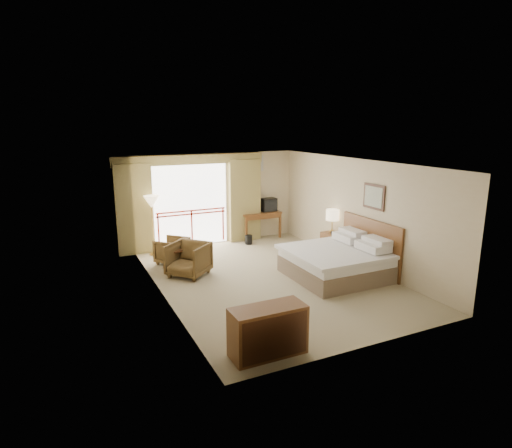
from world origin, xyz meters
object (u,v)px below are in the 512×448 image
tv (268,205)px  dresser (268,331)px  armchair_far (173,263)px  table_lamp (332,215)px  nightstand (332,244)px  desk (259,217)px  side_table (173,256)px  bed (337,261)px  wastebasket (249,240)px  floor_lamp (152,204)px  armchair_near (189,275)px

tv → dresser: (-3.27, -6.38, -0.64)m
armchair_far → table_lamp: bearing=119.0°
nightstand → table_lamp: table_lamp is taller
desk → side_table: (-3.29, -1.96, -0.27)m
bed → wastebasket: bearing=102.0°
tv → side_table: (-3.59, -1.90, -0.66)m
armchair_far → dresser: bearing=47.9°
floor_lamp → dresser: bearing=-85.7°
armchair_far → side_table: 0.75m
tv → armchair_near: bearing=-155.3°
desk → dresser: bearing=-110.3°
armchair_far → armchair_near: bearing=51.6°
tv → armchair_near: 4.23m
bed → armchair_near: 3.55m
nightstand → armchair_far: nightstand is taller
armchair_far → wastebasket: bearing=152.3°
dresser → side_table: bearing=93.9°
wastebasket → floor_lamp: bearing=176.4°
bed → table_lamp: bearing=59.5°
bed → dresser: bed is taller
desk → armchair_far: desk is taller
wastebasket → dresser: dresser is taller
nightstand → desk: size_ratio=0.51×
wastebasket → dresser: bearing=-111.8°
bed → side_table: bed is taller
desk → dresser: desk is taller
desk → armchair_far: size_ratio=1.74×
armchair_far → side_table: size_ratio=1.32×
armchair_far → armchair_near: size_ratio=0.83×
desk → dresser: (-2.97, -6.45, -0.25)m
armchair_near → dresser: (0.07, -4.01, 0.40)m
bed → armchair_far: bed is taller
armchair_near → armchair_far: bearing=143.9°
wastebasket → armchair_near: 3.05m
wastebasket → armchair_near: (-2.42, -1.85, -0.14)m
bed → armchair_near: (-3.15, 1.59, -0.38)m
wastebasket → floor_lamp: 3.08m
desk → table_lamp: bearing=-65.1°
bed → wastebasket: 3.53m
nightstand → side_table: 4.29m
armchair_far → dresser: (0.19, -5.11, 0.40)m
desk → tv: (0.30, -0.06, 0.39)m
bed → table_lamp: table_lamp is taller
wastebasket → armchair_far: bearing=-163.5°
table_lamp → armchair_far: (-4.12, 1.24, -1.13)m
table_lamp → side_table: (-4.24, 0.61, -0.75)m
side_table → armchair_far: bearing=78.7°
tv → floor_lamp: size_ratio=0.28×
floor_lamp → dresser: floor_lamp is taller
armchair_far → armchair_near: armchair_near is taller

